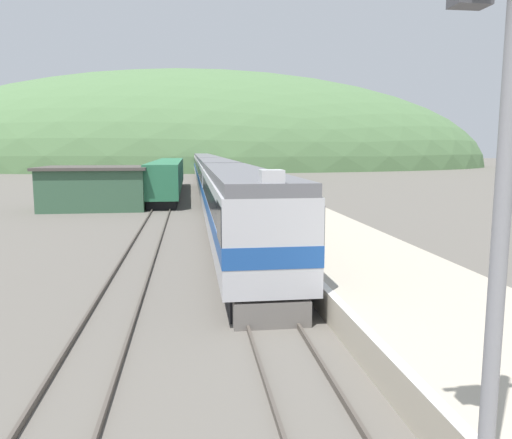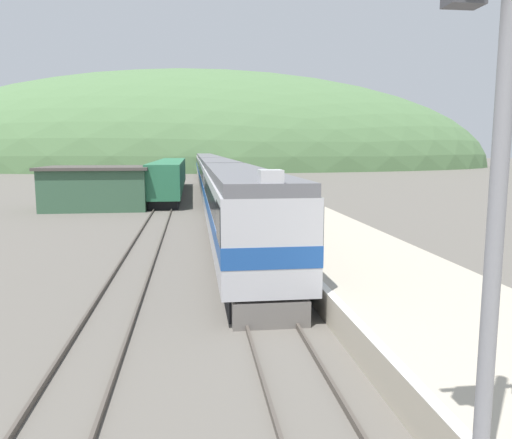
{
  "view_description": "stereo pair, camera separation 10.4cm",
  "coord_description": "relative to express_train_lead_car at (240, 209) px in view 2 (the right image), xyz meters",
  "views": [
    {
      "loc": [
        -2.23,
        -1.06,
        5.04
      ],
      "look_at": [
        0.17,
        17.22,
        2.42
      ],
      "focal_mm": 35.0,
      "sensor_mm": 36.0,
      "label": 1
    },
    {
      "loc": [
        -2.13,
        -1.08,
        5.04
      ],
      "look_at": [
        0.17,
        17.22,
        2.42
      ],
      "focal_mm": 35.0,
      "sensor_mm": 36.0,
      "label": 2
    }
  ],
  "objects": [
    {
      "name": "track_main",
      "position": [
        0.0,
        47.98,
        -2.17
      ],
      "size": [
        1.52,
        180.0,
        0.16
      ],
      "color": "#4C443D",
      "rests_on": "ground"
    },
    {
      "name": "track_siding",
      "position": [
        -4.66,
        47.98,
        -2.17
      ],
      "size": [
        1.52,
        180.0,
        0.16
      ],
      "color": "#4C443D",
      "rests_on": "ground"
    },
    {
      "name": "platform",
      "position": [
        4.46,
        27.98,
        -1.8
      ],
      "size": [
        5.66,
        140.0,
        0.91
      ],
      "color": "#B2A893",
      "rests_on": "ground"
    },
    {
      "name": "distant_hills",
      "position": [
        0.0,
        115.14,
        -2.25
      ],
      "size": [
        162.47,
        73.11,
        51.42
      ],
      "color": "#517547",
      "rests_on": "ground"
    },
    {
      "name": "station_shed",
      "position": [
        -10.12,
        20.13,
        -0.44
      ],
      "size": [
        8.8,
        6.5,
        3.58
      ],
      "color": "#385B42",
      "rests_on": "ground"
    },
    {
      "name": "express_train_lead_car",
      "position": [
        0.0,
        0.0,
        0.0
      ],
      "size": [
        2.88,
        20.16,
        4.47
      ],
      "color": "black",
      "rests_on": "ground"
    },
    {
      "name": "carriage_second",
      "position": [
        0.0,
        21.16,
        -0.01
      ],
      "size": [
        2.87,
        19.93,
        4.11
      ],
      "color": "black",
      "rests_on": "ground"
    },
    {
      "name": "carriage_third",
      "position": [
        0.0,
        41.98,
        -0.01
      ],
      "size": [
        2.87,
        19.93,
        4.11
      ],
      "color": "black",
      "rests_on": "ground"
    },
    {
      "name": "carriage_fourth",
      "position": [
        0.0,
        62.79,
        -0.01
      ],
      "size": [
        2.87,
        19.93,
        4.11
      ],
      "color": "black",
      "rests_on": "ground"
    },
    {
      "name": "carriage_fifth",
      "position": [
        0.0,
        83.6,
        -0.01
      ],
      "size": [
        2.87,
        19.93,
        4.11
      ],
      "color": "black",
      "rests_on": "ground"
    },
    {
      "name": "siding_train",
      "position": [
        -4.66,
        32.86,
        -0.31
      ],
      "size": [
        2.9,
        30.4,
        3.76
      ],
      "color": "black",
      "rests_on": "ground"
    },
    {
      "name": "signal_mast_main",
      "position": [
        1.35,
        -17.79,
        3.4
      ],
      "size": [
        2.2,
        0.42,
        8.59
      ],
      "color": "gray",
      "rests_on": "ground"
    }
  ]
}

